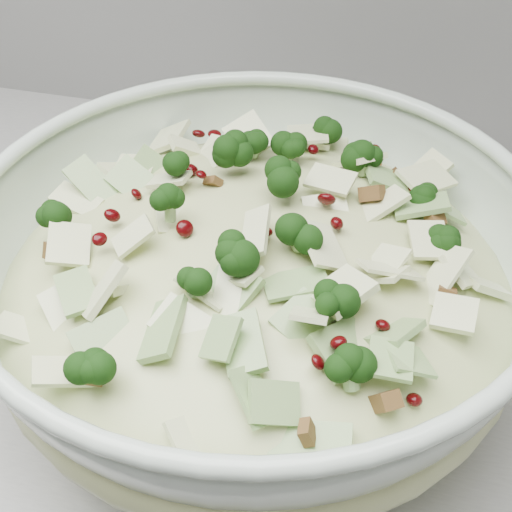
{
  "coord_description": "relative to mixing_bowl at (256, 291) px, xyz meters",
  "views": [
    {
      "loc": [
        -0.3,
        1.24,
        1.33
      ],
      "look_at": [
        -0.39,
        1.6,
        1.01
      ],
      "focal_mm": 50.0,
      "sensor_mm": 36.0,
      "label": 1
    }
  ],
  "objects": [
    {
      "name": "mixing_bowl",
      "position": [
        0.0,
        0.0,
        0.0
      ],
      "size": [
        0.45,
        0.45,
        0.16
      ],
      "rotation": [
        0.0,
        0.0,
        0.16
      ],
      "color": "beige",
      "rests_on": "counter"
    },
    {
      "name": "salad",
      "position": [
        0.0,
        0.0,
        0.03
      ],
      "size": [
        0.5,
        0.5,
        0.16
      ],
      "rotation": [
        0.0,
        0.0,
        0.51
      ],
      "color": "beige",
      "rests_on": "mixing_bowl"
    }
  ]
}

